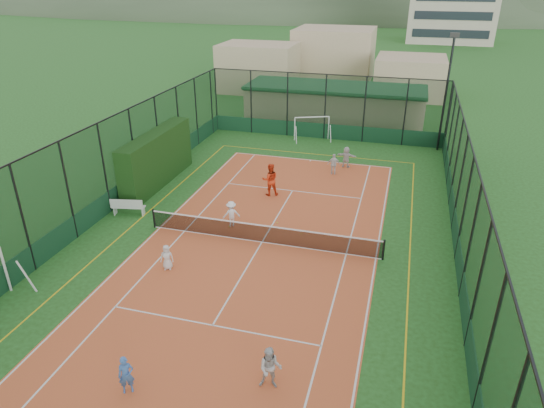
{
  "coord_description": "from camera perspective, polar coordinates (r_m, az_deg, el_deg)",
  "views": [
    {
      "loc": [
        6.01,
        -19.6,
        11.93
      ],
      "look_at": [
        -0.02,
        1.9,
        1.2
      ],
      "focal_mm": 32.0,
      "sensor_mm": 36.0,
      "label": 1
    }
  ],
  "objects": [
    {
      "name": "child_far_left",
      "position": [
        24.96,
        -4.8,
        -1.16
      ],
      "size": [
        1.04,
        0.89,
        1.39
      ],
      "primitive_type": "imported",
      "rotation": [
        0.0,
        0.0,
        3.65
      ],
      "color": "white",
      "rests_on": "court_slab"
    },
    {
      "name": "distant_hills",
      "position": [
        170.13,
        14.59,
        20.89
      ],
      "size": [
        200.0,
        60.0,
        24.0
      ],
      "primitive_type": null,
      "color": "#384C33",
      "rests_on": "ground"
    },
    {
      "name": "tennis_net",
      "position": [
        23.46,
        -1.21,
        -3.42
      ],
      "size": [
        11.67,
        0.12,
        1.06
      ],
      "primitive_type": null,
      "color": "black",
      "rests_on": "ground"
    },
    {
      "name": "ground",
      "position": [
        23.72,
        -1.2,
        -4.54
      ],
      "size": [
        300.0,
        300.0,
        0.0
      ],
      "primitive_type": "plane",
      "color": "#254D1A",
      "rests_on": "ground"
    },
    {
      "name": "child_near_mid",
      "position": [
        16.5,
        -16.78,
        -18.7
      ],
      "size": [
        0.58,
        0.53,
        1.33
      ],
      "primitive_type": "imported",
      "rotation": [
        0.0,
        0.0,
        0.55
      ],
      "color": "#4574C3",
      "rests_on": "court_slab"
    },
    {
      "name": "child_far_right",
      "position": [
        31.65,
        7.29,
        4.67
      ],
      "size": [
        0.84,
        0.42,
        1.38
      ],
      "primitive_type": "imported",
      "rotation": [
        0.0,
        0.0,
        3.24
      ],
      "color": "silver",
      "rests_on": "court_slab"
    },
    {
      "name": "hedge_left",
      "position": [
        30.56,
        -13.38,
        5.22
      ],
      "size": [
        1.11,
        7.37,
        3.23
      ],
      "primitive_type": "cube",
      "color": "black",
      "rests_on": "ground"
    },
    {
      "name": "court_slab",
      "position": [
        23.72,
        -1.2,
        -4.53
      ],
      "size": [
        11.17,
        23.97,
        0.01
      ],
      "primitive_type": "cube",
      "color": "#CC642D",
      "rests_on": "ground"
    },
    {
      "name": "coach",
      "position": [
        28.29,
        -0.22,
        2.9
      ],
      "size": [
        1.16,
        1.05,
        1.94
      ],
      "primitive_type": "imported",
      "rotation": [
        0.0,
        0.0,
        3.55
      ],
      "color": "red",
      "rests_on": "court_slab"
    },
    {
      "name": "white_bench",
      "position": [
        27.26,
        -16.52,
        -0.26
      ],
      "size": [
        1.84,
        0.83,
        1.0
      ],
      "primitive_type": null,
      "rotation": [
        0.0,
        0.0,
        0.2
      ],
      "color": "white",
      "rests_on": "ground"
    },
    {
      "name": "child_near_left",
      "position": [
        21.92,
        -12.27,
        -6.13
      ],
      "size": [
        0.66,
        0.53,
        1.17
      ],
      "primitive_type": "imported",
      "rotation": [
        0.0,
        0.0,
        0.3
      ],
      "color": "silver",
      "rests_on": "court_slab"
    },
    {
      "name": "futsal_goal_far",
      "position": [
        38.36,
        4.69,
        8.86
      ],
      "size": [
        2.88,
        1.83,
        1.8
      ],
      "primitive_type": null,
      "rotation": [
        0.0,
        0.0,
        0.4
      ],
      "color": "white",
      "rests_on": "ground"
    },
    {
      "name": "child_near_right",
      "position": [
        15.95,
        -0.19,
        -18.75
      ],
      "size": [
        0.82,
        0.69,
        1.52
      ],
      "primitive_type": "imported",
      "rotation": [
        0.0,
        0.0,
        0.16
      ],
      "color": "silver",
      "rests_on": "court_slab"
    },
    {
      "name": "clubhouse",
      "position": [
        43.29,
        7.39,
        11.62
      ],
      "size": [
        15.2,
        7.2,
        3.15
      ],
      "primitive_type": null,
      "color": "tan",
      "rests_on": "ground"
    },
    {
      "name": "tennis_balls",
      "position": [
        24.94,
        -0.35,
        -2.8
      ],
      "size": [
        3.84,
        1.19,
        0.07
      ],
      "color": "#CCE033",
      "rests_on": "court_slab"
    },
    {
      "name": "perimeter_fence",
      "position": [
        22.57,
        -1.25,
        0.96
      ],
      "size": [
        18.12,
        34.12,
        5.0
      ],
      "primitive_type": null,
      "color": "black",
      "rests_on": "ground"
    },
    {
      "name": "child_far_back",
      "position": [
        33.0,
        8.73,
        5.5
      ],
      "size": [
        1.36,
        0.57,
        1.42
      ],
      "primitive_type": "imported",
      "rotation": [
        0.0,
        0.0,
        3.02
      ],
      "color": "silver",
      "rests_on": "court_slab"
    },
    {
      "name": "floodlight_ne",
      "position": [
        37.12,
        19.76,
        12.06
      ],
      "size": [
        0.6,
        0.26,
        8.25
      ],
      "primitive_type": null,
      "color": "black",
      "rests_on": "ground"
    }
  ]
}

